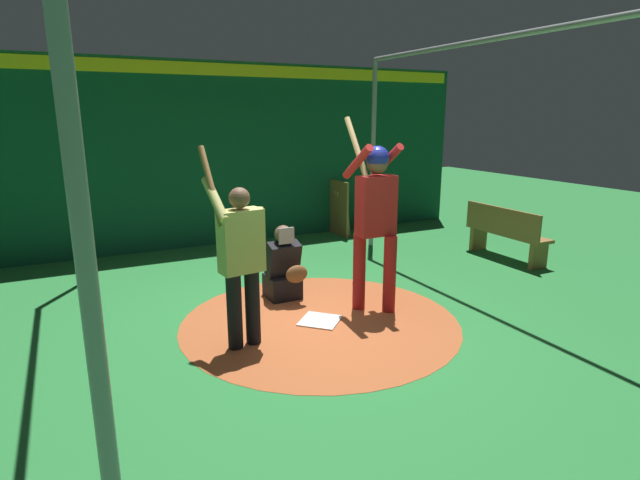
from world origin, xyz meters
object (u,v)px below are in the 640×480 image
(baseball_0, at_px, (355,281))
(home_plate, at_px, (320,320))
(bat_rack, at_px, (335,208))
(catcher, at_px, (284,270))
(visitor, at_px, (241,257))
(batter, at_px, (375,211))
(bench, at_px, (505,233))

(baseball_0, bearing_deg, home_plate, -46.75)
(home_plate, xyz_separation_m, bat_rack, (-3.83, 2.25, 0.48))
(home_plate, xyz_separation_m, catcher, (-0.87, -0.07, 0.36))
(visitor, distance_m, bat_rack, 5.16)
(batter, bearing_deg, visitor, -82.16)
(catcher, xyz_separation_m, bench, (-0.08, 3.87, 0.06))
(bat_rack, distance_m, baseball_0, 3.16)
(batter, relative_size, bat_rack, 2.12)
(catcher, xyz_separation_m, visitor, (1.06, -0.88, 0.56))
(home_plate, height_order, catcher, catcher)
(catcher, xyz_separation_m, baseball_0, (-0.08, 1.09, -0.33))
(home_plate, relative_size, bench, 0.28)
(visitor, xyz_separation_m, baseball_0, (-1.14, 1.97, -0.89))
(baseball_0, bearing_deg, catcher, -85.56)
(home_plate, bearing_deg, visitor, -78.89)
(batter, xyz_separation_m, catcher, (-0.83, -0.80, -0.83))
(bench, bearing_deg, bat_rack, -151.67)
(batter, relative_size, bench, 1.50)
(batter, height_order, baseball_0, batter)
(bench, height_order, baseball_0, bench)
(visitor, xyz_separation_m, bat_rack, (-4.01, 3.21, -0.44))
(catcher, bearing_deg, baseball_0, 94.44)
(visitor, height_order, baseball_0, visitor)
(catcher, distance_m, bench, 3.88)
(bat_rack, relative_size, bench, 0.71)
(bench, bearing_deg, batter, -73.48)
(batter, distance_m, catcher, 1.42)
(home_plate, xyz_separation_m, visitor, (0.19, -0.96, 0.92))
(catcher, bearing_deg, batter, 44.18)
(bat_rack, bearing_deg, visitor, -38.64)
(home_plate, bearing_deg, bench, 104.11)
(home_plate, distance_m, batter, 1.39)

